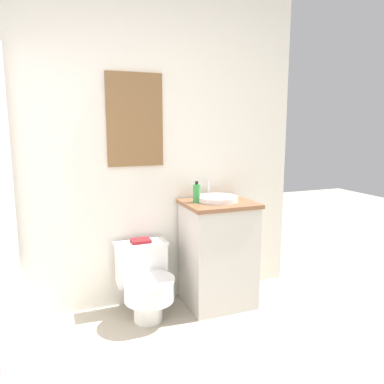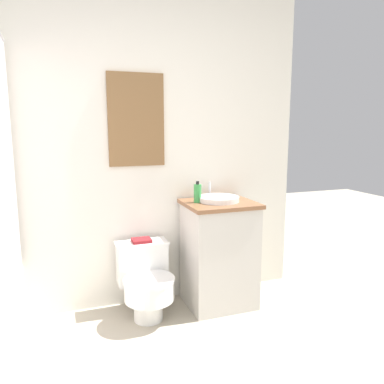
{
  "view_description": "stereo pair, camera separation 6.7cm",
  "coord_description": "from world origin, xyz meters",
  "px_view_note": "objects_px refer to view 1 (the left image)",
  "views": [
    {
      "loc": [
        -0.33,
        -0.8,
        1.42
      ],
      "look_at": [
        0.6,
        1.6,
        0.97
      ],
      "focal_mm": 35.0,
      "sensor_mm": 36.0,
      "label": 1
    },
    {
      "loc": [
        -0.27,
        -0.82,
        1.42
      ],
      "look_at": [
        0.6,
        1.6,
        0.97
      ],
      "focal_mm": 35.0,
      "sensor_mm": 36.0,
      "label": 2
    }
  ],
  "objects_px": {
    "toilet": "(146,281)",
    "sink": "(217,199)",
    "soap_bottle": "(197,193)",
    "book_on_tank": "(141,241)"
  },
  "relations": [
    {
      "from": "book_on_tank",
      "to": "soap_bottle",
      "type": "bearing_deg",
      "value": -10.43
    },
    {
      "from": "toilet",
      "to": "sink",
      "type": "relative_size",
      "value": 1.54
    },
    {
      "from": "toilet",
      "to": "sink",
      "type": "distance_m",
      "value": 0.83
    },
    {
      "from": "toilet",
      "to": "soap_bottle",
      "type": "relative_size",
      "value": 3.31
    },
    {
      "from": "toilet",
      "to": "soap_bottle",
      "type": "bearing_deg",
      "value": 6.28
    },
    {
      "from": "sink",
      "to": "book_on_tank",
      "type": "relative_size",
      "value": 2.48
    },
    {
      "from": "toilet",
      "to": "sink",
      "type": "height_order",
      "value": "sink"
    },
    {
      "from": "soap_bottle",
      "to": "book_on_tank",
      "type": "relative_size",
      "value": 1.15
    },
    {
      "from": "soap_bottle",
      "to": "sink",
      "type": "bearing_deg",
      "value": -6.07
    },
    {
      "from": "toilet",
      "to": "soap_bottle",
      "type": "xyz_separation_m",
      "value": [
        0.43,
        0.05,
        0.63
      ]
    }
  ]
}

